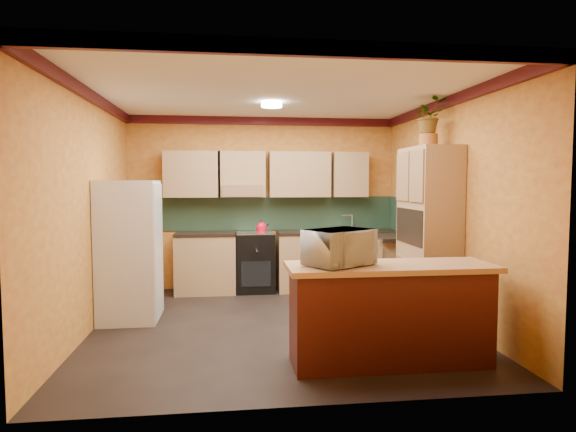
# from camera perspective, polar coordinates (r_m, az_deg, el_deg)

# --- Properties ---
(room_shell) EXTENTS (4.24, 4.24, 2.72)m
(room_shell) POSITION_cam_1_polar(r_m,az_deg,el_deg) (5.88, -1.45, 8.02)
(room_shell) COLOR black
(room_shell) RESTS_ON ground
(base_cabinets_back) EXTENTS (3.65, 0.60, 0.88)m
(base_cabinets_back) POSITION_cam_1_polar(r_m,az_deg,el_deg) (7.53, 0.84, -5.46)
(base_cabinets_back) COLOR tan
(base_cabinets_back) RESTS_ON ground
(countertop_back) EXTENTS (3.65, 0.62, 0.04)m
(countertop_back) POSITION_cam_1_polar(r_m,az_deg,el_deg) (7.46, 0.84, -1.97)
(countertop_back) COLOR black
(countertop_back) RESTS_ON base_cabinets_back
(stove) EXTENTS (0.58, 0.58, 0.91)m
(stove) POSITION_cam_1_polar(r_m,az_deg,el_deg) (7.46, -3.94, -5.43)
(stove) COLOR black
(stove) RESTS_ON ground
(kettle) EXTENTS (0.19, 0.19, 0.18)m
(kettle) POSITION_cam_1_polar(r_m,az_deg,el_deg) (7.35, -3.16, -1.29)
(kettle) COLOR red
(kettle) RESTS_ON stove
(sink) EXTENTS (0.48, 0.40, 0.03)m
(sink) POSITION_cam_1_polar(r_m,az_deg,el_deg) (7.60, 6.64, -1.63)
(sink) COLOR silver
(sink) RESTS_ON countertop_back
(base_cabinets_right) EXTENTS (0.60, 0.80, 0.88)m
(base_cabinets_right) POSITION_cam_1_polar(r_m,az_deg,el_deg) (7.09, 12.51, -6.14)
(base_cabinets_right) COLOR tan
(base_cabinets_right) RESTS_ON ground
(countertop_right) EXTENTS (0.62, 0.80, 0.04)m
(countertop_right) POSITION_cam_1_polar(r_m,az_deg,el_deg) (7.03, 12.57, -2.44)
(countertop_right) COLOR black
(countertop_right) RESTS_ON base_cabinets_right
(fridge) EXTENTS (0.68, 0.66, 1.70)m
(fridge) POSITION_cam_1_polar(r_m,az_deg,el_deg) (6.13, -18.30, -3.96)
(fridge) COLOR silver
(fridge) RESTS_ON ground
(pantry) EXTENTS (0.48, 0.90, 2.10)m
(pantry) POSITION_cam_1_polar(r_m,az_deg,el_deg) (6.08, 16.28, -2.08)
(pantry) COLOR tan
(pantry) RESTS_ON ground
(fern_pot) EXTENTS (0.22, 0.22, 0.16)m
(fern_pot) POSITION_cam_1_polar(r_m,az_deg,el_deg) (6.11, 16.30, 8.56)
(fern_pot) COLOR #A25D27
(fern_pot) RESTS_ON pantry
(fern) EXTENTS (0.42, 0.38, 0.43)m
(fern) POSITION_cam_1_polar(r_m,az_deg,el_deg) (6.14, 16.36, 11.28)
(fern) COLOR tan
(fern) RESTS_ON fern_pot
(breakfast_bar) EXTENTS (1.80, 0.55, 0.88)m
(breakfast_bar) POSITION_cam_1_polar(r_m,az_deg,el_deg) (4.62, 11.95, -11.60)
(breakfast_bar) COLOR #4D1312
(breakfast_bar) RESTS_ON ground
(bar_top) EXTENTS (1.90, 0.65, 0.05)m
(bar_top) POSITION_cam_1_polar(r_m,az_deg,el_deg) (4.52, 12.03, -5.91)
(bar_top) COLOR tan
(bar_top) RESTS_ON breakfast_bar
(microwave) EXTENTS (0.71, 0.65, 0.33)m
(microwave) POSITION_cam_1_polar(r_m,az_deg,el_deg) (4.36, 6.08, -3.71)
(microwave) COLOR silver
(microwave) RESTS_ON bar_top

